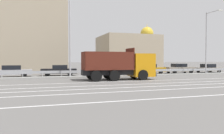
{
  "coord_description": "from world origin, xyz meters",
  "views": [
    {
      "loc": [
        -7.4,
        -22.67,
        2.04
      ],
      "look_at": [
        -0.02,
        0.27,
        1.24
      ],
      "focal_mm": 35.0,
      "sensor_mm": 36.0,
      "label": 1
    }
  ],
  "objects_px": {
    "dump_truck": "(128,67)",
    "street_lamp_1": "(70,29)",
    "median_road_sign": "(125,66)",
    "parked_car_8": "(208,68)",
    "parked_car_4": "(59,70)",
    "parked_car_6": "(149,69)",
    "parked_car_7": "(179,68)",
    "parked_car_3": "(11,71)",
    "street_lamp_2": "(207,40)",
    "church_tower": "(147,48)",
    "parked_car_5": "(104,69)"
  },
  "relations": [
    {
      "from": "parked_car_3",
      "to": "dump_truck",
      "type": "bearing_deg",
      "value": -125.17
    },
    {
      "from": "parked_car_8",
      "to": "parked_car_3",
      "type": "bearing_deg",
      "value": -93.93
    },
    {
      "from": "parked_car_3",
      "to": "parked_car_5",
      "type": "distance_m",
      "value": 11.65
    },
    {
      "from": "parked_car_5",
      "to": "church_tower",
      "type": "xyz_separation_m",
      "value": [
        17.02,
        20.89,
        4.22
      ]
    },
    {
      "from": "parked_car_3",
      "to": "parked_car_8",
      "type": "relative_size",
      "value": 1.13
    },
    {
      "from": "street_lamp_2",
      "to": "parked_car_6",
      "type": "relative_size",
      "value": 1.83
    },
    {
      "from": "parked_car_5",
      "to": "parked_car_8",
      "type": "height_order",
      "value": "parked_car_5"
    },
    {
      "from": "dump_truck",
      "to": "parked_car_3",
      "type": "relative_size",
      "value": 1.52
    },
    {
      "from": "street_lamp_2",
      "to": "parked_car_3",
      "type": "xyz_separation_m",
      "value": [
        -25.21,
        3.64,
        -4.11
      ]
    },
    {
      "from": "church_tower",
      "to": "median_road_sign",
      "type": "bearing_deg",
      "value": -122.13
    },
    {
      "from": "parked_car_6",
      "to": "parked_car_7",
      "type": "xyz_separation_m",
      "value": [
        5.15,
        -0.06,
        0.01
      ]
    },
    {
      "from": "dump_truck",
      "to": "street_lamp_1",
      "type": "xyz_separation_m",
      "value": [
        -5.4,
        3.81,
        4.17
      ]
    },
    {
      "from": "parked_car_4",
      "to": "parked_car_7",
      "type": "bearing_deg",
      "value": -87.53
    },
    {
      "from": "street_lamp_1",
      "to": "parked_car_5",
      "type": "xyz_separation_m",
      "value": [
        5.07,
        3.9,
        -4.71
      ]
    },
    {
      "from": "dump_truck",
      "to": "street_lamp_2",
      "type": "height_order",
      "value": "street_lamp_2"
    },
    {
      "from": "dump_truck",
      "to": "street_lamp_1",
      "type": "height_order",
      "value": "street_lamp_1"
    },
    {
      "from": "street_lamp_1",
      "to": "dump_truck",
      "type": "bearing_deg",
      "value": -35.24
    },
    {
      "from": "street_lamp_1",
      "to": "parked_car_8",
      "type": "distance_m",
      "value": 23.21
    },
    {
      "from": "street_lamp_1",
      "to": "parked_car_4",
      "type": "distance_m",
      "value": 6.27
    },
    {
      "from": "median_road_sign",
      "to": "parked_car_4",
      "type": "distance_m",
      "value": 8.49
    },
    {
      "from": "street_lamp_2",
      "to": "parked_car_3",
      "type": "height_order",
      "value": "street_lamp_2"
    },
    {
      "from": "parked_car_7",
      "to": "church_tower",
      "type": "height_order",
      "value": "church_tower"
    },
    {
      "from": "street_lamp_2",
      "to": "parked_car_3",
      "type": "bearing_deg",
      "value": 171.77
    },
    {
      "from": "median_road_sign",
      "to": "parked_car_8",
      "type": "xyz_separation_m",
      "value": [
        15.76,
        3.58,
        -0.56
      ]
    },
    {
      "from": "dump_truck",
      "to": "street_lamp_1",
      "type": "distance_m",
      "value": 7.81
    },
    {
      "from": "street_lamp_2",
      "to": "parked_car_5",
      "type": "bearing_deg",
      "value": 163.3
    },
    {
      "from": "parked_car_4",
      "to": "parked_car_7",
      "type": "relative_size",
      "value": 1.0
    },
    {
      "from": "church_tower",
      "to": "street_lamp_2",
      "type": "bearing_deg",
      "value": -97.87
    },
    {
      "from": "parked_car_5",
      "to": "parked_car_6",
      "type": "bearing_deg",
      "value": 87.55
    },
    {
      "from": "dump_truck",
      "to": "parked_car_3",
      "type": "bearing_deg",
      "value": -120.62
    },
    {
      "from": "parked_car_6",
      "to": "parked_car_8",
      "type": "xyz_separation_m",
      "value": [
        10.81,
        0.27,
        -0.04
      ]
    },
    {
      "from": "dump_truck",
      "to": "parked_car_5",
      "type": "distance_m",
      "value": 7.74
    },
    {
      "from": "parked_car_4",
      "to": "parked_car_6",
      "type": "relative_size",
      "value": 0.96
    },
    {
      "from": "median_road_sign",
      "to": "church_tower",
      "type": "relative_size",
      "value": 0.21
    },
    {
      "from": "parked_car_8",
      "to": "median_road_sign",
      "type": "bearing_deg",
      "value": -81.68
    },
    {
      "from": "street_lamp_1",
      "to": "parked_car_7",
      "type": "relative_size",
      "value": 2.22
    },
    {
      "from": "parked_car_6",
      "to": "church_tower",
      "type": "height_order",
      "value": "church_tower"
    },
    {
      "from": "parked_car_4",
      "to": "parked_car_8",
      "type": "bearing_deg",
      "value": -86.32
    },
    {
      "from": "church_tower",
      "to": "street_lamp_1",
      "type": "bearing_deg",
      "value": -131.71
    },
    {
      "from": "dump_truck",
      "to": "parked_car_4",
      "type": "height_order",
      "value": "dump_truck"
    },
    {
      "from": "median_road_sign",
      "to": "parked_car_6",
      "type": "bearing_deg",
      "value": 33.79
    },
    {
      "from": "dump_truck",
      "to": "church_tower",
      "type": "distance_m",
      "value": 33.32
    },
    {
      "from": "street_lamp_1",
      "to": "parked_car_5",
      "type": "distance_m",
      "value": 7.95
    },
    {
      "from": "parked_car_6",
      "to": "parked_car_7",
      "type": "distance_m",
      "value": 5.15
    },
    {
      "from": "median_road_sign",
      "to": "street_lamp_1",
      "type": "relative_size",
      "value": 0.23
    },
    {
      "from": "street_lamp_2",
      "to": "parked_car_5",
      "type": "xyz_separation_m",
      "value": [
        -13.57,
        4.07,
        -4.03
      ]
    },
    {
      "from": "street_lamp_2",
      "to": "parked_car_4",
      "type": "distance_m",
      "value": 20.45
    },
    {
      "from": "parked_car_7",
      "to": "church_tower",
      "type": "bearing_deg",
      "value": 168.75
    },
    {
      "from": "street_lamp_2",
      "to": "church_tower",
      "type": "relative_size",
      "value": 0.77
    },
    {
      "from": "dump_truck",
      "to": "church_tower",
      "type": "xyz_separation_m",
      "value": [
        16.7,
        28.6,
        3.68
      ]
    }
  ]
}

